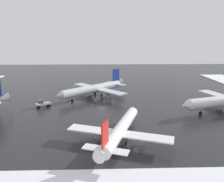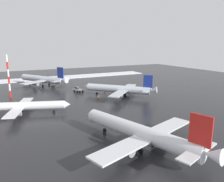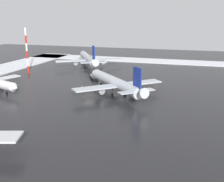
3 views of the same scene
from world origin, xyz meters
name	(u,v)px [view 3 (image 3 of 3)]	position (x,y,z in m)	size (l,w,h in m)	color
ground_plane	(89,94)	(0.00, 0.00, 0.00)	(240.00, 240.00, 0.00)	#232326
snow_bank_left	(137,60)	(-67.00, 0.00, 0.15)	(14.00, 116.00, 0.30)	white
airplane_distant_tail	(116,83)	(-3.15, 7.25, 3.21)	(26.11, 25.08, 9.72)	silver
airplane_far_rear	(88,59)	(-43.22, -17.36, 3.48)	(31.71, 27.17, 10.53)	silver
pushback_tug	(94,76)	(-19.53, -5.67, 1.28)	(5.08, 4.23, 2.50)	silver
ground_crew_near_tug	(82,88)	(-2.29, -2.99, 0.97)	(0.36, 0.36, 1.71)	black
ground_crew_mid_apron	(117,82)	(-12.98, 4.97, 0.97)	(0.36, 0.36, 1.71)	black
antenna_mast	(27,51)	(-21.46, -34.24, 8.88)	(0.70, 0.70, 17.77)	red
traffic_cone_near_nose	(136,86)	(-12.70, 11.30, 0.28)	(0.36, 0.36, 0.55)	orange
traffic_cone_mid_line	(125,89)	(-7.97, 8.80, 0.28)	(0.36, 0.36, 0.55)	orange
traffic_cone_wingtip_side	(149,86)	(-13.41, 15.19, 0.28)	(0.36, 0.36, 0.55)	orange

